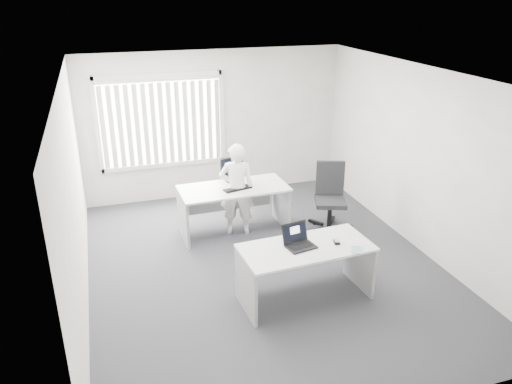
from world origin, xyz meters
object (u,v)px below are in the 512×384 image
object	(u,v)px
person	(237,189)
office_chair	(330,208)
monitor	(232,169)
desk_near	(306,261)
laptop	(301,238)
desk_far	(234,200)

from	to	relation	value
person	office_chair	bearing A→B (deg)	-173.84
office_chair	person	size ratio (longest dim) A/B	0.73
person	monitor	size ratio (longest dim) A/B	3.64
desk_near	office_chair	xyz separation A→B (m)	(1.22, 1.82, -0.20)
laptop	monitor	bearing A→B (deg)	85.31
desk_near	person	distance (m)	2.15
person	desk_far	bearing A→B (deg)	-34.65
office_chair	monitor	bearing A→B (deg)	177.59
office_chair	monitor	size ratio (longest dim) A/B	2.66
desk_near	monitor	xyz separation A→B (m)	(-0.32, 2.43, 0.46)
office_chair	laptop	distance (m)	2.30
laptop	office_chair	bearing A→B (deg)	44.12
person	monitor	distance (m)	0.40
person	monitor	world-z (taller)	person
desk_far	laptop	bearing A→B (deg)	-83.94
desk_far	office_chair	distance (m)	1.64
office_chair	person	world-z (taller)	person
desk_near	laptop	distance (m)	0.36
desk_far	monitor	size ratio (longest dim) A/B	4.15
office_chair	desk_near	bearing A→B (deg)	-104.57
desk_near	monitor	distance (m)	2.50
laptop	person	bearing A→B (deg)	86.39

